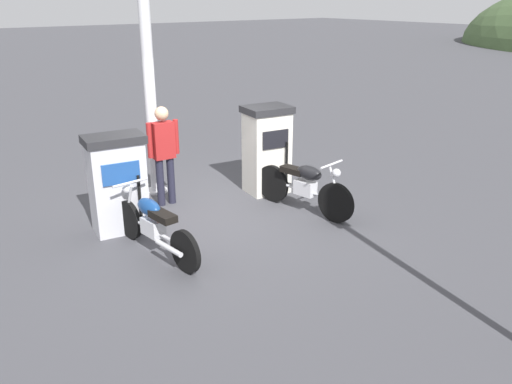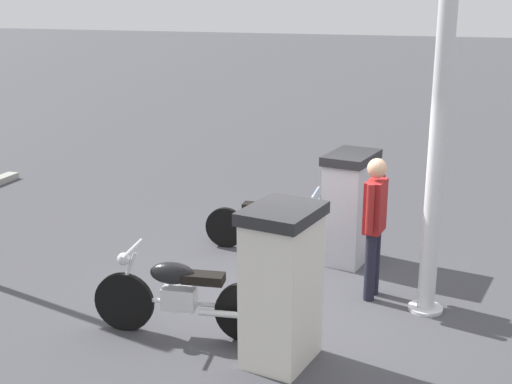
{
  "view_description": "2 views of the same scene",
  "coord_description": "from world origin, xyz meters",
  "px_view_note": "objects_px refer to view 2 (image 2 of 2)",
  "views": [
    {
      "loc": [
        6.94,
        -4.26,
        3.44
      ],
      "look_at": [
        0.92,
        0.26,
        0.62
      ],
      "focal_mm": 36.85,
      "sensor_mm": 36.0,
      "label": 1
    },
    {
      "loc": [
        -2.24,
        7.19,
        3.5
      ],
      "look_at": [
        0.69,
        -0.51,
        1.13
      ],
      "focal_mm": 47.35,
      "sensor_mm": 36.0,
      "label": 2
    }
  ],
  "objects_px": {
    "canopy_support_pole": "(437,154)",
    "fuel_pump_far": "(281,284)",
    "attendant_person": "(375,219)",
    "fuel_pump_near": "(349,207)",
    "motorcycle_far_pump": "(181,295)",
    "motorcycle_near_pump": "(276,222)"
  },
  "relations": [
    {
      "from": "canopy_support_pole",
      "to": "fuel_pump_far",
      "type": "bearing_deg",
      "value": 53.73
    },
    {
      "from": "attendant_person",
      "to": "fuel_pump_near",
      "type": "bearing_deg",
      "value": -63.08
    },
    {
      "from": "motorcycle_far_pump",
      "to": "attendant_person",
      "type": "xyz_separation_m",
      "value": [
        -1.7,
        -1.69,
        0.53
      ]
    },
    {
      "from": "attendant_person",
      "to": "canopy_support_pole",
      "type": "height_order",
      "value": "canopy_support_pole"
    },
    {
      "from": "fuel_pump_near",
      "to": "motorcycle_near_pump",
      "type": "height_order",
      "value": "fuel_pump_near"
    },
    {
      "from": "fuel_pump_near",
      "to": "fuel_pump_far",
      "type": "xyz_separation_m",
      "value": [
        -0.0,
        2.88,
        0.04
      ]
    },
    {
      "from": "motorcycle_far_pump",
      "to": "fuel_pump_far",
      "type": "bearing_deg",
      "value": 174.82
    },
    {
      "from": "fuel_pump_far",
      "to": "motorcycle_near_pump",
      "type": "relative_size",
      "value": 0.8
    },
    {
      "from": "fuel_pump_near",
      "to": "fuel_pump_far",
      "type": "bearing_deg",
      "value": 90.0
    },
    {
      "from": "motorcycle_near_pump",
      "to": "motorcycle_far_pump",
      "type": "xyz_separation_m",
      "value": [
        0.12,
        2.72,
        0.02
      ]
    },
    {
      "from": "motorcycle_far_pump",
      "to": "canopy_support_pole",
      "type": "relative_size",
      "value": 0.51
    },
    {
      "from": "canopy_support_pole",
      "to": "motorcycle_far_pump",
      "type": "bearing_deg",
      "value": 33.23
    },
    {
      "from": "fuel_pump_far",
      "to": "canopy_support_pole",
      "type": "distance_m",
      "value": 2.31
    },
    {
      "from": "motorcycle_near_pump",
      "to": "attendant_person",
      "type": "bearing_deg",
      "value": 147.13
    },
    {
      "from": "motorcycle_far_pump",
      "to": "attendant_person",
      "type": "relative_size",
      "value": 1.15
    },
    {
      "from": "fuel_pump_near",
      "to": "canopy_support_pole",
      "type": "height_order",
      "value": "canopy_support_pole"
    },
    {
      "from": "fuel_pump_far",
      "to": "fuel_pump_near",
      "type": "bearing_deg",
      "value": -90.0
    },
    {
      "from": "fuel_pump_far",
      "to": "motorcycle_near_pump",
      "type": "xyz_separation_m",
      "value": [
        1.04,
        -2.82,
        -0.37
      ]
    },
    {
      "from": "fuel_pump_near",
      "to": "motorcycle_near_pump",
      "type": "xyz_separation_m",
      "value": [
        1.04,
        0.05,
        -0.33
      ]
    },
    {
      "from": "fuel_pump_far",
      "to": "canopy_support_pole",
      "type": "relative_size",
      "value": 0.41
    },
    {
      "from": "motorcycle_near_pump",
      "to": "motorcycle_far_pump",
      "type": "bearing_deg",
      "value": 87.57
    },
    {
      "from": "fuel_pump_near",
      "to": "motorcycle_far_pump",
      "type": "xyz_separation_m",
      "value": [
        1.16,
        2.77,
        -0.31
      ]
    }
  ]
}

